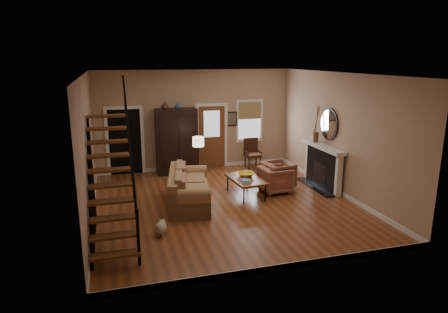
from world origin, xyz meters
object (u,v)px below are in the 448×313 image
object	(u,v)px
armoire	(177,141)
sofa	(189,188)
coffee_table	(246,187)
floor_lamp	(199,161)
side_chair	(253,154)
armchair_left	(275,179)
armchair_right	(278,175)

from	to	relation	value
armoire	sofa	size ratio (longest dim) A/B	0.92
coffee_table	floor_lamp	xyz separation A→B (m)	(-1.02, 1.30, 0.47)
sofa	coffee_table	size ratio (longest dim) A/B	1.74
side_chair	armoire	bearing A→B (deg)	175.52
armchair_left	armchair_right	bearing A→B (deg)	-37.81
armoire	floor_lamp	size ratio (longest dim) A/B	1.45
sofa	floor_lamp	bearing A→B (deg)	79.61
sofa	armchair_right	size ratio (longest dim) A/B	2.76
armchair_left	armchair_right	size ratio (longest dim) A/B	0.97
coffee_table	armchair_left	world-z (taller)	armchair_left
sofa	armchair_left	bearing A→B (deg)	17.00
armchair_right	side_chair	distance (m)	2.11
armchair_left	side_chair	world-z (taller)	side_chair
coffee_table	side_chair	distance (m)	2.81
sofa	floor_lamp	world-z (taller)	floor_lamp
coffee_table	armchair_right	distance (m)	1.24
armoire	side_chair	distance (m)	2.61
sofa	armchair_right	xyz separation A→B (m)	(2.75, 0.65, -0.05)
sofa	armchair_right	distance (m)	2.82
armchair_right	side_chair	size ratio (longest dim) A/B	0.81
armoire	armchair_left	world-z (taller)	armoire
armoire	armchair_left	size ratio (longest dim) A/B	2.60
sofa	armchair_left	distance (m)	2.51
armchair_left	armchair_right	xyz separation A→B (m)	(0.25, 0.38, 0.01)
armchair_right	floor_lamp	xyz separation A→B (m)	(-2.17, 0.85, 0.35)
coffee_table	armchair_right	size ratio (longest dim) A/B	1.59
armoire	side_chair	xyz separation A→B (m)	(2.55, -0.20, -0.54)
coffee_table	floor_lamp	distance (m)	1.72
armoire	coffee_table	size ratio (longest dim) A/B	1.60
side_chair	armchair_right	bearing A→B (deg)	-89.68
sofa	floor_lamp	distance (m)	1.63
coffee_table	armoire	bearing A→B (deg)	117.23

